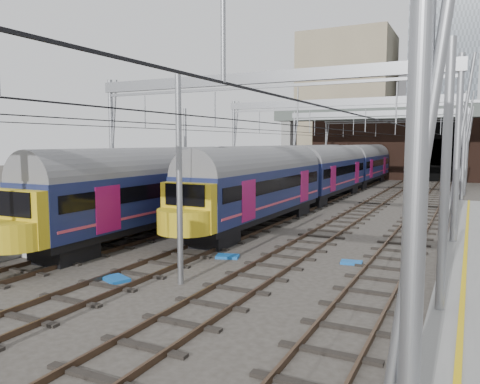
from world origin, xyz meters
The scene contains 12 objects.
ground centered at (0.00, 0.00, 0.00)m, with size 160.00×160.00×0.00m, color #38332D.
tracks centered at (0.00, 15.00, 0.02)m, with size 14.40×80.00×0.22m.
overhead_line centered at (0.00, 21.49, 6.57)m, with size 16.80×80.00×8.00m.
retaining_wall centered at (1.40, 51.93, 4.33)m, with size 28.00×2.75×9.00m.
overbridge centered at (0.00, 46.00, 7.27)m, with size 28.00×3.00×9.25m.
city_skyline centered at (2.73, 70.48, 17.09)m, with size 37.50×27.50×60.00m.
train_main centered at (-2.00, 35.57, 2.37)m, with size 2.61×60.33×4.55m.
train_second centered at (-6.00, 22.81, 2.36)m, with size 2.60×45.09×4.54m.
relay_cabinet centered at (-7.80, 2.33, 0.52)m, with size 0.52×0.44×1.05m, color silver.
equip_cover_a centered at (-2.24, 1.32, 0.06)m, with size 0.96×0.68×0.11m, color #175BB0.
equip_cover_b centered at (-0.27, 5.92, 0.05)m, with size 0.93×0.66×0.11m, color #175BB0.
equip_cover_c centered at (4.60, 7.25, 0.05)m, with size 0.83×0.58×0.10m, color #175BB0.
Camera 1 is at (8.69, -10.98, 4.79)m, focal length 35.00 mm.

